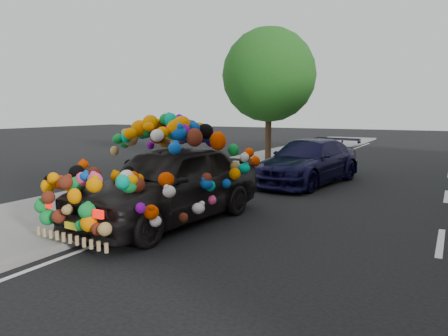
# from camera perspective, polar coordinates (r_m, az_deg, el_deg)

# --- Properties ---
(ground) EXTENTS (100.00, 100.00, 0.00)m
(ground) POSITION_cam_1_polar(r_m,az_deg,el_deg) (9.98, 5.17, -6.80)
(ground) COLOR black
(ground) RESTS_ON ground
(sidewalk) EXTENTS (4.00, 60.00, 0.12)m
(sidewalk) POSITION_cam_1_polar(r_m,az_deg,el_deg) (12.25, -13.74, -4.01)
(sidewalk) COLOR gray
(sidewalk) RESTS_ON ground
(kerb) EXTENTS (0.15, 60.00, 0.13)m
(kerb) POSITION_cam_1_polar(r_m,az_deg,el_deg) (11.06, -6.15, -5.04)
(kerb) COLOR gray
(kerb) RESTS_ON ground
(lane_markings) EXTENTS (6.00, 50.00, 0.01)m
(lane_markings) POSITION_cam_1_polar(r_m,az_deg,el_deg) (9.25, 26.43, -8.69)
(lane_markings) COLOR silver
(lane_markings) RESTS_ON ground
(tree_near_sidewalk) EXTENTS (4.20, 4.20, 6.13)m
(tree_near_sidewalk) POSITION_cam_1_polar(r_m,az_deg,el_deg) (19.96, 5.90, 11.99)
(tree_near_sidewalk) COLOR #332114
(tree_near_sidewalk) RESTS_ON ground
(plush_art_car) EXTENTS (2.91, 5.47, 2.37)m
(plush_art_car) POSITION_cam_1_polar(r_m,az_deg,el_deg) (9.64, -7.28, 0.11)
(plush_art_car) COLOR black
(plush_art_car) RESTS_ON ground
(navy_sedan) EXTENTS (2.88, 5.38, 1.48)m
(navy_sedan) POSITION_cam_1_polar(r_m,az_deg,el_deg) (15.05, 10.90, 0.83)
(navy_sedan) COLOR black
(navy_sedan) RESTS_ON ground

